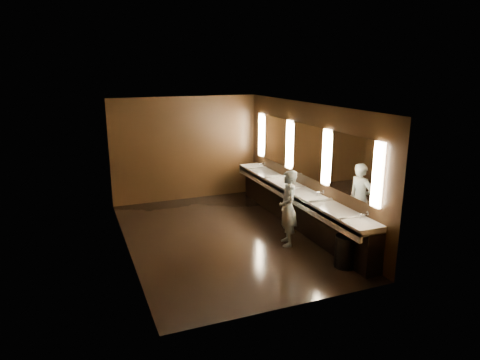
# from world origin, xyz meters

# --- Properties ---
(floor) EXTENTS (6.00, 6.00, 0.00)m
(floor) POSITION_xyz_m (0.00, 0.00, 0.00)
(floor) COLOR black
(floor) RESTS_ON ground
(ceiling) EXTENTS (4.00, 6.00, 0.02)m
(ceiling) POSITION_xyz_m (0.00, 0.00, 2.80)
(ceiling) COLOR #2D2D2B
(ceiling) RESTS_ON wall_back
(wall_back) EXTENTS (4.00, 0.02, 2.80)m
(wall_back) POSITION_xyz_m (0.00, 3.00, 1.40)
(wall_back) COLOR black
(wall_back) RESTS_ON floor
(wall_front) EXTENTS (4.00, 0.02, 2.80)m
(wall_front) POSITION_xyz_m (0.00, -3.00, 1.40)
(wall_front) COLOR black
(wall_front) RESTS_ON floor
(wall_left) EXTENTS (0.02, 6.00, 2.80)m
(wall_left) POSITION_xyz_m (-2.00, 0.00, 1.40)
(wall_left) COLOR black
(wall_left) RESTS_ON floor
(wall_right) EXTENTS (0.02, 6.00, 2.80)m
(wall_right) POSITION_xyz_m (2.00, 0.00, 1.40)
(wall_right) COLOR black
(wall_right) RESTS_ON floor
(sink_counter) EXTENTS (0.55, 5.40, 1.01)m
(sink_counter) POSITION_xyz_m (1.79, 0.00, 0.50)
(sink_counter) COLOR black
(sink_counter) RESTS_ON floor
(mirror_band) EXTENTS (0.06, 5.03, 1.15)m
(mirror_band) POSITION_xyz_m (1.98, -0.00, 1.75)
(mirror_band) COLOR #FFE5BA
(mirror_band) RESTS_ON wall_right
(person) EXTENTS (0.51, 0.65, 1.56)m
(person) POSITION_xyz_m (1.08, -0.86, 0.78)
(person) COLOR #8CBFD1
(person) RESTS_ON floor
(trash_bin) EXTENTS (0.44, 0.44, 0.60)m
(trash_bin) POSITION_xyz_m (1.58, -2.17, 0.30)
(trash_bin) COLOR black
(trash_bin) RESTS_ON floor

